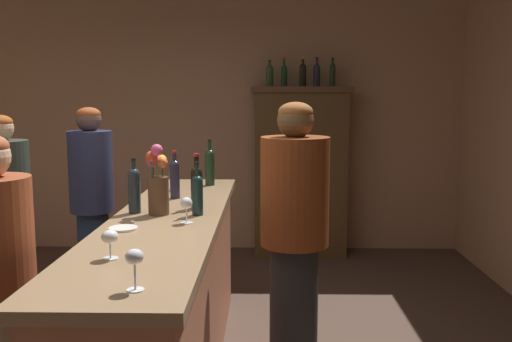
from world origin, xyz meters
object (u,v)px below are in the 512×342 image
at_px(flower_arrangement, 158,184).
at_px(display_bottle_midright, 317,74).
at_px(cheese_plate, 123,228).
at_px(patron_in_navy, 5,215).
at_px(wine_bottle_chardonnay, 197,184).
at_px(wine_glass_front, 134,259).
at_px(display_bottle_midleft, 284,74).
at_px(wine_bottle_merlot, 197,193).
at_px(display_bottle_center, 303,74).
at_px(patron_by_cabinet, 92,200).
at_px(wine_bottle_malbec, 134,188).
at_px(wine_bottle_syrah, 210,165).
at_px(display_bottle_left, 270,75).
at_px(wine_bottle_riesling, 175,177).
at_px(wine_glass_rear, 175,176).
at_px(wine_glass_mid, 110,238).
at_px(bar_counter, 169,301).
at_px(wine_glass_spare, 186,204).
at_px(display_cabinet, 300,169).
at_px(bartender, 294,235).
at_px(display_bottle_right, 332,74).

distance_m(flower_arrangement, display_bottle_midright, 2.99).
height_order(cheese_plate, patron_in_navy, patron_in_navy).
distance_m(wine_bottle_chardonnay, wine_glass_front, 1.44).
bearing_deg(display_bottle_midleft, patron_in_navy, -135.75).
height_order(wine_bottle_chardonnay, flower_arrangement, flower_arrangement).
bearing_deg(wine_glass_front, display_bottle_midright, 76.14).
bearing_deg(wine_bottle_merlot, wine_bottle_chardonnay, 98.34).
distance_m(display_bottle_center, patron_by_cabinet, 2.56).
height_order(wine_bottle_malbec, wine_bottle_chardonnay, wine_bottle_chardonnay).
bearing_deg(patron_in_navy, wine_bottle_malbec, 16.87).
bearing_deg(wine_bottle_merlot, patron_in_navy, 154.07).
height_order(wine_bottle_merlot, wine_bottle_syrah, wine_bottle_syrah).
bearing_deg(display_bottle_left, wine_bottle_riesling, -106.30).
height_order(flower_arrangement, display_bottle_midleft, display_bottle_midleft).
relative_size(wine_bottle_merlot, display_bottle_left, 1.13).
xyz_separation_m(wine_glass_front, wine_glass_rear, (-0.21, 2.09, -0.01)).
bearing_deg(display_bottle_midleft, wine_glass_mid, -103.11).
bearing_deg(patron_in_navy, wine_bottle_syrah, 62.36).
bearing_deg(bar_counter, display_bottle_midright, 68.47).
relative_size(wine_bottle_syrah, display_bottle_midleft, 1.19).
bearing_deg(wine_bottle_malbec, wine_glass_spare, -36.77).
relative_size(wine_glass_rear, cheese_plate, 1.03).
bearing_deg(wine_glass_front, wine_glass_mid, 117.28).
bearing_deg(display_bottle_midright, cheese_plate, -112.20).
bearing_deg(display_cabinet, bar_counter, -108.62).
bearing_deg(wine_bottle_merlot, bartender, -2.69).
xyz_separation_m(wine_bottle_syrah, display_bottle_center, (0.80, 1.62, 0.75)).
xyz_separation_m(display_bottle_midleft, display_bottle_right, (0.50, -0.00, 0.01)).
xyz_separation_m(wine_glass_mid, display_bottle_left, (0.68, 3.55, 0.80)).
bearing_deg(display_bottle_left, cheese_plate, -103.96).
height_order(wine_bottle_malbec, wine_glass_front, wine_bottle_malbec).
xyz_separation_m(wine_bottle_malbec, bartender, (0.93, -0.08, -0.25)).
relative_size(bar_counter, display_bottle_left, 10.36).
bearing_deg(wine_bottle_syrah, wine_glass_rear, -136.56).
xyz_separation_m(display_cabinet, wine_glass_rear, (-1.02, -1.84, 0.19)).
bearing_deg(wine_glass_rear, display_bottle_left, 69.36).
bearing_deg(wine_bottle_malbec, display_bottle_right, 61.37).
distance_m(wine_bottle_riesling, patron_in_navy, 1.30).
bearing_deg(patron_in_navy, display_bottle_right, 86.13).
distance_m(wine_bottle_syrah, cheese_plate, 1.46).
height_order(wine_bottle_syrah, patron_by_cabinet, patron_by_cabinet).
relative_size(wine_bottle_merlot, wine_bottle_riesling, 0.96).
xyz_separation_m(display_bottle_midright, display_bottle_right, (0.16, -0.00, 0.00)).
bearing_deg(patron_by_cabinet, wine_bottle_malbec, -23.36).
bearing_deg(wine_glass_mid, bartender, 45.93).
relative_size(wine_bottle_riesling, display_bottle_center, 1.07).
bearing_deg(display_bottle_left, wine_glass_rear, -110.64).
distance_m(display_bottle_midleft, display_bottle_center, 0.19).
height_order(display_cabinet, wine_bottle_chardonnay, display_cabinet).
bearing_deg(display_bottle_center, patron_by_cabinet, -137.20).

